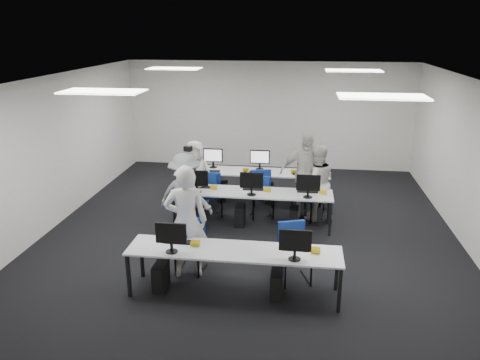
# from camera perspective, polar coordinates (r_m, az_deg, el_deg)

# --- Properties ---
(room) EXTENTS (9.00, 9.02, 3.00)m
(room) POSITION_cam_1_polar(r_m,az_deg,el_deg) (8.98, 1.43, 2.75)
(room) COLOR black
(room) RESTS_ON ground
(ceiling_panels) EXTENTS (5.20, 4.60, 0.02)m
(ceiling_panels) POSITION_cam_1_polar(r_m,az_deg,el_deg) (8.71, 1.51, 12.22)
(ceiling_panels) COLOR white
(ceiling_panels) RESTS_ON room
(desk_front) EXTENTS (3.20, 0.70, 0.73)m
(desk_front) POSITION_cam_1_polar(r_m,az_deg,el_deg) (7.05, -0.74, -8.89)
(desk_front) COLOR #AFB0B3
(desk_front) RESTS_ON ground
(desk_mid) EXTENTS (3.20, 0.70, 0.73)m
(desk_mid) POSITION_cam_1_polar(r_m,az_deg,el_deg) (9.42, 1.53, -1.73)
(desk_mid) COLOR #AFB0B3
(desk_mid) RESTS_ON ground
(desk_back) EXTENTS (3.20, 0.70, 0.73)m
(desk_back) POSITION_cam_1_polar(r_m,az_deg,el_deg) (10.74, 2.32, 0.79)
(desk_back) COLOR #AFB0B3
(desk_back) RESTS_ON ground
(equipment_front) EXTENTS (2.51, 0.41, 1.19)m
(equipment_front) POSITION_cam_1_polar(r_m,az_deg,el_deg) (7.22, -2.29, -11.14)
(equipment_front) COLOR #0C2A9F
(equipment_front) RESTS_ON desk_front
(equipment_mid) EXTENTS (2.91, 0.41, 1.19)m
(equipment_mid) POSITION_cam_1_polar(r_m,az_deg,el_deg) (9.54, 0.35, -3.54)
(equipment_mid) COLOR white
(equipment_mid) RESTS_ON desk_mid
(equipment_back) EXTENTS (2.91, 0.41, 1.19)m
(equipment_back) POSITION_cam_1_polar(r_m,az_deg,el_deg) (10.85, 3.31, -0.84)
(equipment_back) COLOR white
(equipment_back) RESTS_ON desk_back
(chair_0) EXTENTS (0.47, 0.51, 0.88)m
(chair_0) POSITION_cam_1_polar(r_m,az_deg,el_deg) (7.91, -5.99, -9.08)
(chair_0) COLOR navy
(chair_0) RESTS_ON ground
(chair_1) EXTENTS (0.60, 0.63, 0.95)m
(chair_1) POSITION_cam_1_polar(r_m,az_deg,el_deg) (7.63, 6.57, -10.03)
(chair_1) COLOR navy
(chair_1) RESTS_ON ground
(chair_2) EXTENTS (0.53, 0.56, 0.88)m
(chair_2) POSITION_cam_1_polar(r_m,az_deg,el_deg) (10.14, -3.43, -2.72)
(chair_2) COLOR navy
(chair_2) RESTS_ON ground
(chair_3) EXTENTS (0.58, 0.61, 0.97)m
(chair_3) POSITION_cam_1_polar(r_m,az_deg,el_deg) (10.06, 2.65, -2.70)
(chair_3) COLOR navy
(chair_3) RESTS_ON ground
(chair_4) EXTENTS (0.56, 0.59, 0.92)m
(chair_4) POSITION_cam_1_polar(r_m,az_deg,el_deg) (9.99, 7.85, -3.11)
(chair_4) COLOR navy
(chair_4) RESTS_ON ground
(chair_5) EXTENTS (0.47, 0.51, 0.92)m
(chair_5) POSITION_cam_1_polar(r_m,az_deg,el_deg) (10.42, -3.71, -2.05)
(chair_5) COLOR navy
(chair_5) RESTS_ON ground
(chair_6) EXTENTS (0.48, 0.52, 0.89)m
(chair_6) POSITION_cam_1_polar(r_m,az_deg,el_deg) (10.24, 2.64, -2.46)
(chair_6) COLOR navy
(chair_6) RESTS_ON ground
(chair_7) EXTENTS (0.50, 0.53, 0.91)m
(chair_7) POSITION_cam_1_polar(r_m,az_deg,el_deg) (10.20, 8.95, -2.74)
(chair_7) COLOR navy
(chair_7) RESTS_ON ground
(handbag) EXTENTS (0.39, 0.27, 0.31)m
(handbag) POSITION_cam_1_polar(r_m,az_deg,el_deg) (9.63, -5.37, -0.08)
(handbag) COLOR #9B8950
(handbag) RESTS_ON desk_mid
(student_0) EXTENTS (0.77, 0.60, 1.88)m
(student_0) POSITION_cam_1_polar(r_m,az_deg,el_deg) (7.51, -6.59, -5.08)
(student_0) COLOR beige
(student_0) RESTS_ON ground
(student_1) EXTENTS (0.94, 0.83, 1.62)m
(student_1) POSITION_cam_1_polar(r_m,az_deg,el_deg) (9.84, 9.31, -0.31)
(student_1) COLOR beige
(student_1) RESTS_ON ground
(student_2) EXTENTS (0.77, 0.52, 1.55)m
(student_2) POSITION_cam_1_polar(r_m,az_deg,el_deg) (10.35, -5.47, 0.58)
(student_2) COLOR beige
(student_2) RESTS_ON ground
(student_3) EXTENTS (1.14, 0.58, 1.86)m
(student_3) POSITION_cam_1_polar(r_m,az_deg,el_deg) (9.95, 7.97, 0.71)
(student_3) COLOR beige
(student_3) RESTS_ON ground
(photographer) EXTENTS (1.19, 0.86, 1.67)m
(photographer) POSITION_cam_1_polar(r_m,az_deg,el_deg) (8.91, -6.70, -1.99)
(photographer) COLOR slate
(photographer) RESTS_ON ground
(dslr_camera) EXTENTS (0.18, 0.21, 0.10)m
(dslr_camera) POSITION_cam_1_polar(r_m,az_deg,el_deg) (8.80, -6.37, 3.83)
(dslr_camera) COLOR black
(dslr_camera) RESTS_ON photographer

